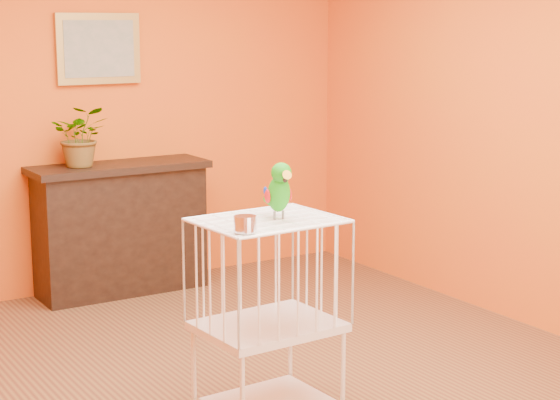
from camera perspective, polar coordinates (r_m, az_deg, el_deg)
ground at (r=5.21m, az=-1.36°, el=-11.04°), size 4.50×4.50×0.00m
room_shell at (r=4.85m, az=-1.45°, el=6.60°), size 4.50×4.50×4.50m
console_cabinet at (r=6.84m, az=-9.69°, el=-1.71°), size 1.27×0.46×0.94m
potted_plant at (r=6.62m, az=-11.95°, el=3.40°), size 0.52×0.54×0.33m
framed_picture at (r=6.84m, az=-11.00°, el=9.04°), size 0.62×0.04×0.50m
birdcage at (r=4.61m, az=-0.74°, el=-7.09°), size 0.68×0.53×1.01m
feed_cup at (r=4.19m, az=-2.14°, el=-1.46°), size 0.10×0.10×0.07m
parrot at (r=4.47m, az=-0.07°, el=0.63°), size 0.14×0.25×0.28m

